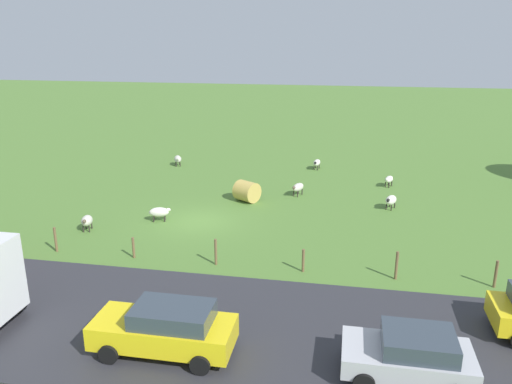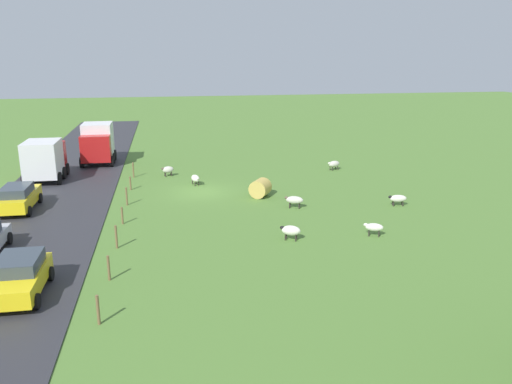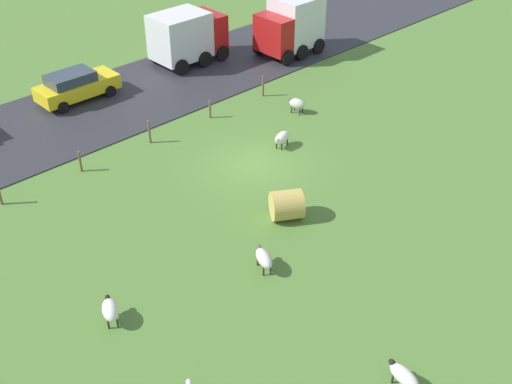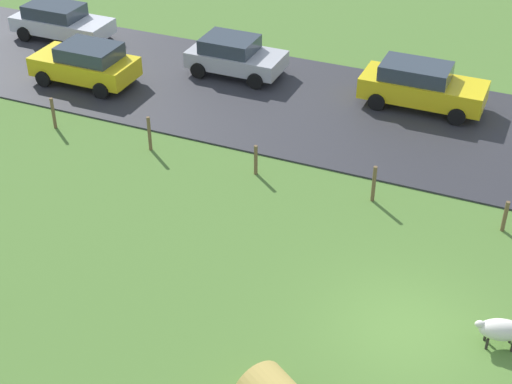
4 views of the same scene
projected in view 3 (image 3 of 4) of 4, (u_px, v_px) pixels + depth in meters
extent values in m
plane|color=#517A33|center=(255.00, 165.00, 30.65)|extent=(160.00, 160.00, 0.00)
cube|color=#2D2D33|center=(131.00, 96.00, 36.86)|extent=(8.00, 80.00, 0.06)
ellipsoid|color=silver|center=(189.00, 383.00, 19.23)|extent=(0.31, 0.27, 0.20)
ellipsoid|color=silver|center=(404.00, 376.00, 19.56)|extent=(1.18, 0.65, 0.49)
ellipsoid|color=black|center=(392.00, 362.00, 19.87)|extent=(0.28, 0.22, 0.20)
cylinder|color=#2D2823|center=(392.00, 379.00, 19.91)|extent=(0.07, 0.07, 0.33)
cylinder|color=#2D2823|center=(399.00, 375.00, 20.03)|extent=(0.07, 0.07, 0.33)
ellipsoid|color=silver|center=(282.00, 138.00, 31.83)|extent=(0.82, 1.19, 0.54)
ellipsoid|color=silver|center=(277.00, 140.00, 31.39)|extent=(0.25, 0.30, 0.20)
cylinder|color=#2D2823|center=(282.00, 147.00, 31.75)|extent=(0.07, 0.07, 0.31)
cylinder|color=#2D2823|center=(276.00, 146.00, 31.88)|extent=(0.07, 0.07, 0.31)
cylinder|color=#2D2823|center=(287.00, 142.00, 32.18)|extent=(0.07, 0.07, 0.31)
cylinder|color=#2D2823|center=(282.00, 141.00, 32.30)|extent=(0.07, 0.07, 0.31)
ellipsoid|color=beige|center=(297.00, 104.00, 34.87)|extent=(1.02, 0.75, 0.55)
ellipsoid|color=brown|center=(290.00, 100.00, 35.00)|extent=(0.29, 0.24, 0.20)
cylinder|color=#2D2823|center=(292.00, 110.00, 35.09)|extent=(0.07, 0.07, 0.34)
cylinder|color=#2D2823|center=(294.00, 108.00, 35.30)|extent=(0.07, 0.07, 0.34)
cylinder|color=#2D2823|center=(300.00, 112.00, 34.86)|extent=(0.07, 0.07, 0.34)
cylinder|color=#2D2823|center=(302.00, 110.00, 35.07)|extent=(0.07, 0.07, 0.34)
ellipsoid|color=beige|center=(264.00, 258.00, 24.12)|extent=(1.25, 0.91, 0.51)
ellipsoid|color=brown|center=(259.00, 247.00, 24.47)|extent=(0.31, 0.27, 0.20)
cylinder|color=#2D2823|center=(258.00, 261.00, 24.53)|extent=(0.07, 0.07, 0.36)
cylinder|color=#2D2823|center=(264.00, 260.00, 24.61)|extent=(0.07, 0.07, 0.36)
cylinder|color=#2D2823|center=(264.00, 272.00, 24.04)|extent=(0.07, 0.07, 0.36)
cylinder|color=#2D2823|center=(270.00, 270.00, 24.12)|extent=(0.07, 0.07, 0.36)
ellipsoid|color=silver|center=(110.00, 310.00, 21.85)|extent=(1.17, 0.92, 0.55)
ellipsoid|color=black|center=(108.00, 298.00, 22.17)|extent=(0.31, 0.27, 0.20)
cylinder|color=#2D2823|center=(106.00, 313.00, 22.25)|extent=(0.07, 0.07, 0.34)
cylinder|color=#2D2823|center=(115.00, 311.00, 22.33)|extent=(0.07, 0.07, 0.34)
cylinder|color=#2D2823|center=(109.00, 325.00, 21.80)|extent=(0.07, 0.07, 0.34)
cylinder|color=#2D2823|center=(117.00, 323.00, 21.88)|extent=(0.07, 0.07, 0.34)
cylinder|color=tan|center=(287.00, 205.00, 26.83)|extent=(1.77, 1.78, 1.27)
cylinder|color=brown|center=(263.00, 86.00, 36.58)|extent=(0.12, 0.12, 1.23)
cylinder|color=brown|center=(210.00, 109.00, 34.41)|extent=(0.12, 0.12, 1.01)
cylinder|color=brown|center=(149.00, 132.00, 32.11)|extent=(0.12, 0.12, 1.23)
cylinder|color=brown|center=(80.00, 161.00, 29.92)|extent=(0.12, 0.12, 1.05)
cube|color=#B21919|center=(273.00, 35.00, 40.35)|extent=(2.53, 1.20, 2.30)
cube|color=silver|center=(296.00, 21.00, 41.27)|extent=(2.53, 2.86, 3.11)
cylinder|color=black|center=(287.00, 58.00, 40.23)|extent=(0.30, 0.96, 0.96)
cylinder|color=black|center=(259.00, 47.00, 41.75)|extent=(0.30, 0.96, 0.96)
cylinder|color=black|center=(302.00, 52.00, 40.98)|extent=(0.30, 0.96, 0.96)
cylinder|color=black|center=(274.00, 42.00, 42.50)|extent=(0.30, 0.96, 0.96)
cylinder|color=black|center=(318.00, 46.00, 41.87)|extent=(0.30, 0.96, 0.96)
cylinder|color=black|center=(290.00, 36.00, 43.40)|extent=(0.30, 0.96, 0.96)
cube|color=#B21919|center=(209.00, 30.00, 40.97)|extent=(2.50, 1.20, 2.30)
cube|color=silver|center=(180.00, 36.00, 39.56)|extent=(2.50, 3.34, 2.74)
cylinder|color=black|center=(197.00, 42.00, 42.37)|extent=(0.30, 0.96, 0.96)
cylinder|color=black|center=(222.00, 53.00, 40.86)|extent=(0.30, 0.96, 0.96)
cylinder|color=black|center=(180.00, 48.00, 41.55)|extent=(0.30, 0.96, 0.96)
cylinder|color=black|center=(205.00, 59.00, 40.04)|extent=(0.30, 0.96, 0.96)
cylinder|color=black|center=(157.00, 56.00, 40.51)|extent=(0.30, 0.96, 0.96)
cylinder|color=black|center=(181.00, 67.00, 39.00)|extent=(0.30, 0.96, 0.96)
cube|color=yellow|center=(78.00, 87.00, 36.05)|extent=(1.83, 4.57, 0.79)
cube|color=#333D47|center=(70.00, 78.00, 35.48)|extent=(1.61, 2.52, 0.56)
cylinder|color=black|center=(93.00, 81.00, 37.67)|extent=(0.22, 0.64, 0.64)
cylinder|color=black|center=(110.00, 91.00, 36.57)|extent=(0.22, 0.64, 0.64)
cylinder|color=black|center=(47.00, 97.00, 35.98)|extent=(0.22, 0.64, 0.64)
cylinder|color=black|center=(63.00, 107.00, 34.88)|extent=(0.22, 0.64, 0.64)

